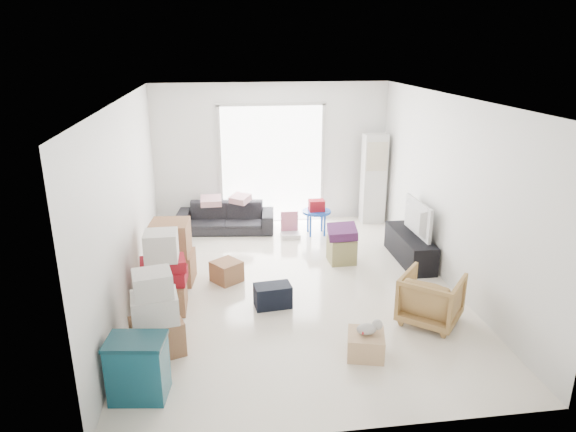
{
  "coord_description": "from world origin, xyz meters",
  "views": [
    {
      "loc": [
        -1.02,
        -6.72,
        3.37
      ],
      "look_at": [
        -0.07,
        0.2,
        1.02
      ],
      "focal_mm": 32.0,
      "sensor_mm": 36.0,
      "label": 1
    }
  ],
  "objects_px": {
    "storage_bins": "(138,368)",
    "ottoman": "(342,250)",
    "wood_crate": "(366,344)",
    "kids_table": "(316,210)",
    "tv_console": "(410,247)",
    "ac_tower": "(374,179)",
    "sofa": "(225,213)",
    "television": "(411,231)",
    "armchair": "(431,296)"
  },
  "relations": [
    {
      "from": "ac_tower",
      "to": "kids_table",
      "type": "bearing_deg",
      "value": -155.72
    },
    {
      "from": "ac_tower",
      "to": "ottoman",
      "type": "xyz_separation_m",
      "value": [
        -1.06,
        -1.87,
        -0.67
      ]
    },
    {
      "from": "wood_crate",
      "to": "ac_tower",
      "type": "bearing_deg",
      "value": 72.6
    },
    {
      "from": "sofa",
      "to": "ottoman",
      "type": "height_order",
      "value": "sofa"
    },
    {
      "from": "ottoman",
      "to": "kids_table",
      "type": "relative_size",
      "value": 0.62
    },
    {
      "from": "television",
      "to": "sofa",
      "type": "xyz_separation_m",
      "value": [
        -2.94,
        1.83,
        -0.17
      ]
    },
    {
      "from": "wood_crate",
      "to": "sofa",
      "type": "bearing_deg",
      "value": 108.85
    },
    {
      "from": "ottoman",
      "to": "ac_tower",
      "type": "bearing_deg",
      "value": 60.41
    },
    {
      "from": "wood_crate",
      "to": "kids_table",
      "type": "bearing_deg",
      "value": 87.41
    },
    {
      "from": "tv_console",
      "to": "storage_bins",
      "type": "distance_m",
      "value": 4.87
    },
    {
      "from": "ac_tower",
      "to": "storage_bins",
      "type": "bearing_deg",
      "value": -128.24
    },
    {
      "from": "ottoman",
      "to": "television",
      "type": "bearing_deg",
      "value": -5.24
    },
    {
      "from": "television",
      "to": "wood_crate",
      "type": "height_order",
      "value": "television"
    },
    {
      "from": "storage_bins",
      "to": "ottoman",
      "type": "height_order",
      "value": "storage_bins"
    },
    {
      "from": "tv_console",
      "to": "armchair",
      "type": "height_order",
      "value": "armchair"
    },
    {
      "from": "television",
      "to": "tv_console",
      "type": "bearing_deg",
      "value": 178.25
    },
    {
      "from": "sofa",
      "to": "wood_crate",
      "type": "xyz_separation_m",
      "value": [
        1.48,
        -4.34,
        -0.22
      ]
    },
    {
      "from": "sofa",
      "to": "armchair",
      "type": "xyz_separation_m",
      "value": [
        2.5,
        -3.73,
        0.0
      ]
    },
    {
      "from": "kids_table",
      "to": "sofa",
      "type": "bearing_deg",
      "value": 166.31
    },
    {
      "from": "tv_console",
      "to": "ac_tower",
      "type": "bearing_deg",
      "value": 91.45
    },
    {
      "from": "ac_tower",
      "to": "sofa",
      "type": "height_order",
      "value": "ac_tower"
    },
    {
      "from": "armchair",
      "to": "kids_table",
      "type": "relative_size",
      "value": 1.08
    },
    {
      "from": "kids_table",
      "to": "ac_tower",
      "type": "bearing_deg",
      "value": 24.28
    },
    {
      "from": "tv_console",
      "to": "wood_crate",
      "type": "height_order",
      "value": "tv_console"
    },
    {
      "from": "television",
      "to": "armchair",
      "type": "bearing_deg",
      "value": 165.14
    },
    {
      "from": "storage_bins",
      "to": "kids_table",
      "type": "height_order",
      "value": "kids_table"
    },
    {
      "from": "sofa",
      "to": "armchair",
      "type": "relative_size",
      "value": 2.52
    },
    {
      "from": "kids_table",
      "to": "armchair",
      "type": "bearing_deg",
      "value": -75.86
    },
    {
      "from": "sofa",
      "to": "armchair",
      "type": "height_order",
      "value": "armchair"
    },
    {
      "from": "tv_console",
      "to": "kids_table",
      "type": "height_order",
      "value": "kids_table"
    },
    {
      "from": "wood_crate",
      "to": "storage_bins",
      "type": "bearing_deg",
      "value": -170.89
    },
    {
      "from": "ac_tower",
      "to": "wood_crate",
      "type": "bearing_deg",
      "value": -107.4
    },
    {
      "from": "ac_tower",
      "to": "wood_crate",
      "type": "xyz_separation_m",
      "value": [
        -1.41,
        -4.49,
        -0.74
      ]
    },
    {
      "from": "tv_console",
      "to": "storage_bins",
      "type": "height_order",
      "value": "storage_bins"
    },
    {
      "from": "ottoman",
      "to": "armchair",
      "type": "bearing_deg",
      "value": -71.49
    },
    {
      "from": "ac_tower",
      "to": "sofa",
      "type": "relative_size",
      "value": 0.97
    },
    {
      "from": "sofa",
      "to": "ac_tower",
      "type": "bearing_deg",
      "value": 9.58
    },
    {
      "from": "television",
      "to": "sofa",
      "type": "bearing_deg",
      "value": 56.42
    },
    {
      "from": "sofa",
      "to": "ottoman",
      "type": "distance_m",
      "value": 2.52
    },
    {
      "from": "armchair",
      "to": "tv_console",
      "type": "bearing_deg",
      "value": -63.23
    },
    {
      "from": "storage_bins",
      "to": "ottoman",
      "type": "xyz_separation_m",
      "value": [
        2.79,
        3.01,
        -0.12
      ]
    },
    {
      "from": "armchair",
      "to": "storage_bins",
      "type": "xyz_separation_m",
      "value": [
        -3.46,
        -1.01,
        -0.03
      ]
    },
    {
      "from": "ac_tower",
      "to": "tv_console",
      "type": "relative_size",
      "value": 1.28
    },
    {
      "from": "sofa",
      "to": "wood_crate",
      "type": "height_order",
      "value": "sofa"
    },
    {
      "from": "ac_tower",
      "to": "ottoman",
      "type": "relative_size",
      "value": 4.25
    },
    {
      "from": "kids_table",
      "to": "wood_crate",
      "type": "relative_size",
      "value": 1.62
    },
    {
      "from": "television",
      "to": "sofa",
      "type": "distance_m",
      "value": 3.47
    },
    {
      "from": "tv_console",
      "to": "television",
      "type": "distance_m",
      "value": 0.29
    },
    {
      "from": "ac_tower",
      "to": "tv_console",
      "type": "xyz_separation_m",
      "value": [
        0.05,
        -1.98,
        -0.65
      ]
    },
    {
      "from": "storage_bins",
      "to": "ottoman",
      "type": "relative_size",
      "value": 1.59
    }
  ]
}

